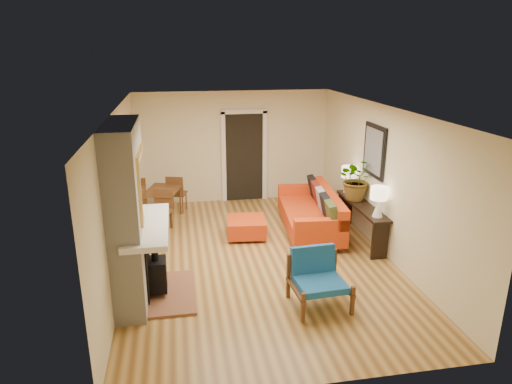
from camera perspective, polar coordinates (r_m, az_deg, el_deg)
room_shell at (r=10.28m, az=0.95°, el=4.73°), size 6.50×6.50×6.50m
fireplace at (r=6.65m, az=-15.37°, el=-3.27°), size 1.09×1.68×2.60m
sofa at (r=9.18m, az=7.26°, el=-2.53°), size 1.19×2.37×0.90m
ottoman at (r=8.89m, az=-1.23°, el=-4.33°), size 0.80×0.80×0.37m
blue_chair at (r=6.69m, az=7.64°, el=-10.26°), size 0.81×0.80×0.80m
dining_table at (r=9.79m, az=-11.16°, el=-0.44°), size 0.96×1.62×0.85m
console_table at (r=8.85m, az=13.08°, el=-2.40°), size 0.34×1.85×0.72m
lamp_near at (r=8.13m, az=15.09°, el=-0.75°), size 0.30×0.30×0.54m
lamp_far at (r=9.37m, az=11.51°, el=1.95°), size 0.30×0.30×0.54m
houseplant at (r=8.94m, az=12.52°, el=1.64°), size 0.75×0.65×0.83m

